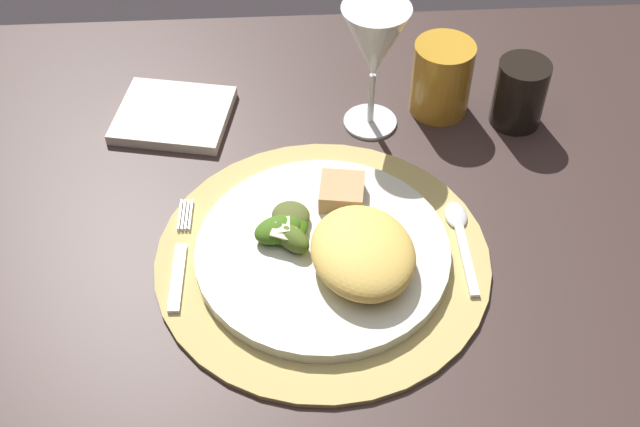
% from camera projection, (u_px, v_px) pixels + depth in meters
% --- Properties ---
extents(dining_table, '(1.47, 0.82, 0.72)m').
position_uv_depth(dining_table, '(303.00, 301.00, 1.03)').
color(dining_table, '#392A26').
rests_on(dining_table, ground).
extents(placemat, '(0.36, 0.36, 0.01)m').
position_uv_depth(placemat, '(323.00, 258.00, 0.88)').
color(placemat, tan).
rests_on(placemat, dining_table).
extents(dinner_plate, '(0.27, 0.27, 0.01)m').
position_uv_depth(dinner_plate, '(323.00, 252.00, 0.87)').
color(dinner_plate, silver).
rests_on(dinner_plate, placemat).
extents(pasta_serving, '(0.13, 0.15, 0.04)m').
position_uv_depth(pasta_serving, '(363.00, 252.00, 0.84)').
color(pasta_serving, '#ECC058').
rests_on(pasta_serving, dinner_plate).
extents(salad_greens, '(0.07, 0.09, 0.02)m').
position_uv_depth(salad_greens, '(286.00, 227.00, 0.87)').
color(salad_greens, '#4A611F').
rests_on(salad_greens, dinner_plate).
extents(bread_piece, '(0.05, 0.06, 0.02)m').
position_uv_depth(bread_piece, '(342.00, 192.00, 0.91)').
color(bread_piece, tan).
rests_on(bread_piece, dinner_plate).
extents(fork, '(0.02, 0.16, 0.00)m').
position_uv_depth(fork, '(180.00, 259.00, 0.87)').
color(fork, silver).
rests_on(fork, placemat).
extents(spoon, '(0.02, 0.13, 0.01)m').
position_uv_depth(spoon, '(460.00, 231.00, 0.90)').
color(spoon, silver).
rests_on(spoon, placemat).
extents(napkin, '(0.16, 0.15, 0.01)m').
position_uv_depth(napkin, '(173.00, 115.00, 1.04)').
color(napkin, white).
rests_on(napkin, dining_table).
extents(wine_glass, '(0.08, 0.08, 0.17)m').
position_uv_depth(wine_glass, '(374.00, 46.00, 0.95)').
color(wine_glass, silver).
rests_on(wine_glass, dining_table).
extents(amber_tumbler, '(0.08, 0.08, 0.10)m').
position_uv_depth(amber_tumbler, '(442.00, 78.00, 1.02)').
color(amber_tumbler, gold).
rests_on(amber_tumbler, dining_table).
extents(dark_tumbler, '(0.06, 0.06, 0.09)m').
position_uv_depth(dark_tumbler, '(520.00, 93.00, 1.01)').
color(dark_tumbler, black).
rests_on(dark_tumbler, dining_table).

